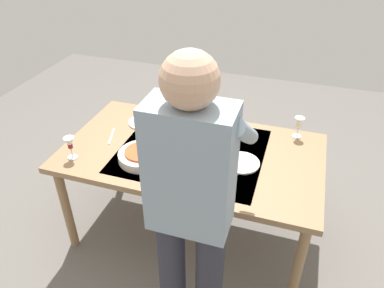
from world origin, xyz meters
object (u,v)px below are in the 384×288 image
Objects in this scene: dining_table at (192,159)px; wine_bottle at (204,170)px; chair_near at (188,110)px; water_cup_near_right at (172,124)px; person_server at (191,206)px; dinner_plate_far at (144,122)px; serving_bowl_pasta at (142,155)px; wine_glass_left at (70,144)px; water_cup_near_left at (216,138)px; dinner_plate_near at (241,163)px; wine_glass_right at (299,124)px.

dining_table is 0.40m from wine_bottle.
chair_near is 0.70m from water_cup_near_right.
person_server is 1.20m from dinner_plate_far.
wine_bottle reaches higher than serving_bowl_pasta.
wine_bottle is at bearing 179.65° from wine_glass_left.
water_cup_near_left is 0.47× the size of dinner_plate_far.
dinner_plate_far is at bearing -19.35° from dinner_plate_near.
serving_bowl_pasta is at bearing 32.41° from wine_glass_right.
wine_glass_right is at bearing -109.95° from person_server.
chair_near is 1.13m from dinner_plate_near.
chair_near is 6.03× the size of wine_glass_right.
water_cup_near_right is 0.39× the size of dinner_plate_far.
wine_bottle is at bearing 164.49° from serving_bowl_pasta.
water_cup_near_right is at bearing -15.08° from water_cup_near_left.
wine_glass_right reaches higher than dining_table.
dinner_plate_far is (0.23, -0.02, -0.04)m from water_cup_near_right.
person_server is at bearing 96.77° from water_cup_near_left.
dining_table is 0.83m from person_server.
serving_bowl_pasta is at bearing -15.51° from wine_bottle.
dinner_plate_near is (-0.10, -0.69, -0.23)m from person_server.
person_server is 15.56× the size of water_cup_near_left.
serving_bowl_pasta is at bearing 37.66° from water_cup_near_left.
serving_bowl_pasta is 1.30× the size of dinner_plate_far.
wine_glass_right is at bearing 153.63° from chair_near.
dining_table is 0.35m from dinner_plate_near.
chair_near is 1.30m from wine_bottle.
wine_glass_left is at bearing -0.35° from wine_bottle.
chair_near reaches higher than water_cup_near_right.
dinner_plate_far reaches higher than dining_table.
water_cup_near_right is at bearing -64.55° from person_server.
person_server is 1.06m from water_cup_near_right.
wine_bottle is at bearing 95.35° from water_cup_near_left.
chair_near is 1.73m from person_server.
chair_near is at bearing -81.00° from water_cup_near_right.
wine_glass_left is at bearing 15.13° from serving_bowl_pasta.
chair_near is 1.07m from serving_bowl_pasta.
person_server reaches higher than wine_glass_right.
wine_glass_right is at bearing -172.17° from dinner_plate_far.
dining_table is 15.45× the size of water_cup_near_left.
dinner_plate_far is at bearing -67.22° from serving_bowl_pasta.
person_server reaches higher than serving_bowl_pasta.
dinner_plate_far is (0.44, -0.23, 0.07)m from dining_table.
water_cup_near_right reaches higher than dinner_plate_near.
water_cup_near_left is at bearing 164.92° from water_cup_near_right.
dining_table is 7.29× the size of dinner_plate_near.
person_server is at bearing 125.14° from dinner_plate_far.
water_cup_near_right is at bearing -133.02° from wine_glass_left.
dinner_plate_far is at bearing -27.50° from dining_table.
dining_table is 0.34m from serving_bowl_pasta.
wine_glass_right is 0.87m from water_cup_near_right.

